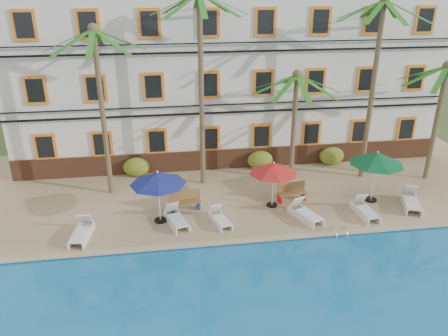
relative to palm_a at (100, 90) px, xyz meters
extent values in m
plane|color=#384C23|center=(6.99, -4.70, -5.68)|extent=(100.00, 100.00, 0.00)
cube|color=tan|center=(6.99, 0.30, -5.55)|extent=(30.00, 12.00, 0.25)
cube|color=tan|center=(6.99, -5.60, -5.40)|extent=(30.00, 0.35, 0.06)
cube|color=silver|center=(6.99, 5.30, -0.43)|extent=(25.00, 6.00, 10.00)
cube|color=brown|center=(6.99, 2.24, -4.83)|extent=(25.00, 0.12, 1.20)
cube|color=orange|center=(-3.51, 2.25, -3.53)|extent=(1.15, 0.10, 1.50)
cube|color=black|center=(-3.51, 2.20, -3.53)|extent=(0.85, 0.04, 1.20)
cube|color=orange|center=(-0.51, 2.25, -3.53)|extent=(1.15, 0.10, 1.50)
cube|color=black|center=(-0.51, 2.20, -3.53)|extent=(0.85, 0.04, 1.20)
cube|color=orange|center=(2.49, 2.25, -3.53)|extent=(1.15, 0.10, 1.50)
cube|color=black|center=(2.49, 2.20, -3.53)|extent=(0.85, 0.04, 1.20)
cube|color=orange|center=(5.49, 2.25, -3.53)|extent=(1.15, 0.10, 1.50)
cube|color=black|center=(5.49, 2.20, -3.53)|extent=(0.85, 0.04, 1.20)
cube|color=orange|center=(8.49, 2.25, -3.53)|extent=(1.15, 0.10, 1.50)
cube|color=black|center=(8.49, 2.20, -3.53)|extent=(0.85, 0.04, 1.20)
cube|color=orange|center=(11.49, 2.25, -3.53)|extent=(1.15, 0.10, 1.50)
cube|color=black|center=(11.49, 2.20, -3.53)|extent=(0.85, 0.04, 1.20)
cube|color=orange|center=(14.49, 2.25, -3.53)|extent=(1.15, 0.10, 1.50)
cube|color=black|center=(14.49, 2.20, -3.53)|extent=(0.85, 0.04, 1.20)
cube|color=orange|center=(17.49, 2.25, -3.53)|extent=(1.15, 0.10, 1.50)
cube|color=black|center=(17.49, 2.20, -3.53)|extent=(0.85, 0.04, 1.20)
cube|color=orange|center=(-3.51, 2.25, -0.43)|extent=(1.15, 0.10, 1.50)
cube|color=black|center=(-3.51, 2.20, -0.43)|extent=(0.85, 0.04, 1.20)
cube|color=orange|center=(-0.51, 2.25, -0.43)|extent=(1.15, 0.10, 1.50)
cube|color=black|center=(-0.51, 2.20, -0.43)|extent=(0.85, 0.04, 1.20)
cube|color=orange|center=(2.49, 2.25, -0.43)|extent=(1.15, 0.10, 1.50)
cube|color=black|center=(2.49, 2.20, -0.43)|extent=(0.85, 0.04, 1.20)
cube|color=orange|center=(5.49, 2.25, -0.43)|extent=(1.15, 0.10, 1.50)
cube|color=black|center=(5.49, 2.20, -0.43)|extent=(0.85, 0.04, 1.20)
cube|color=orange|center=(8.49, 2.25, -0.43)|extent=(1.15, 0.10, 1.50)
cube|color=black|center=(8.49, 2.20, -0.43)|extent=(0.85, 0.04, 1.20)
cube|color=orange|center=(11.49, 2.25, -0.43)|extent=(1.15, 0.10, 1.50)
cube|color=black|center=(11.49, 2.20, -0.43)|extent=(0.85, 0.04, 1.20)
cube|color=orange|center=(14.49, 2.25, -0.43)|extent=(1.15, 0.10, 1.50)
cube|color=black|center=(14.49, 2.20, -0.43)|extent=(0.85, 0.04, 1.20)
cube|color=orange|center=(17.49, 2.25, -0.43)|extent=(1.15, 0.10, 1.50)
cube|color=black|center=(17.49, 2.20, -0.43)|extent=(0.85, 0.04, 1.20)
cube|color=orange|center=(-3.51, 2.25, 2.77)|extent=(1.15, 0.10, 1.50)
cube|color=black|center=(-3.51, 2.20, 2.77)|extent=(0.85, 0.04, 1.20)
cube|color=orange|center=(-0.51, 2.25, 2.77)|extent=(1.15, 0.10, 1.50)
cube|color=black|center=(-0.51, 2.20, 2.77)|extent=(0.85, 0.04, 1.20)
cube|color=orange|center=(2.49, 2.25, 2.77)|extent=(1.15, 0.10, 1.50)
cube|color=black|center=(2.49, 2.20, 2.77)|extent=(0.85, 0.04, 1.20)
cube|color=orange|center=(5.49, 2.25, 2.77)|extent=(1.15, 0.10, 1.50)
cube|color=black|center=(5.49, 2.20, 2.77)|extent=(0.85, 0.04, 1.20)
cube|color=orange|center=(8.49, 2.25, 2.77)|extent=(1.15, 0.10, 1.50)
cube|color=black|center=(8.49, 2.20, 2.77)|extent=(0.85, 0.04, 1.20)
cube|color=orange|center=(11.49, 2.25, 2.77)|extent=(1.15, 0.10, 1.50)
cube|color=black|center=(11.49, 2.20, 2.77)|extent=(0.85, 0.04, 1.20)
cube|color=orange|center=(14.49, 2.25, 2.77)|extent=(1.15, 0.10, 1.50)
cube|color=black|center=(14.49, 2.20, 2.77)|extent=(0.85, 0.04, 1.20)
cube|color=orange|center=(17.49, 2.25, 2.77)|extent=(1.15, 0.10, 1.50)
cube|color=black|center=(17.49, 2.20, 2.77)|extent=(0.85, 0.04, 1.20)
cube|color=black|center=(6.99, 2.10, -1.98)|extent=(25.00, 0.08, 0.10)
cube|color=black|center=(6.99, 2.10, -1.53)|extent=(25.00, 0.08, 0.06)
cube|color=black|center=(6.99, 2.10, 1.32)|extent=(25.00, 0.08, 0.10)
cube|color=black|center=(6.99, 2.10, 1.77)|extent=(25.00, 0.08, 0.06)
cylinder|color=brown|center=(0.00, 0.00, -1.32)|extent=(0.26, 0.26, 8.21)
sphere|color=brown|center=(0.00, 0.00, 2.78)|extent=(0.50, 0.50, 0.50)
cube|color=#226818|center=(0.00, 1.15, 2.30)|extent=(0.28, 2.31, 1.00)
cube|color=#226818|center=(-0.81, 0.81, 2.30)|extent=(1.83, 1.83, 1.00)
cube|color=#226818|center=(-1.15, 0.00, 2.30)|extent=(2.31, 0.28, 1.00)
cube|color=#226818|center=(-0.81, -0.81, 2.30)|extent=(1.83, 1.83, 1.00)
cube|color=#226818|center=(0.00, -1.15, 2.30)|extent=(0.28, 2.31, 1.00)
cube|color=#226818|center=(0.81, -0.81, 2.30)|extent=(1.83, 1.83, 1.00)
cube|color=#226818|center=(1.15, 0.00, 2.30)|extent=(2.31, 0.28, 1.00)
cube|color=#226818|center=(0.81, 0.81, 2.30)|extent=(1.83, 1.83, 1.00)
cylinder|color=brown|center=(4.87, 0.46, -0.58)|extent=(0.26, 0.26, 9.69)
cube|color=#226818|center=(4.87, 1.61, 3.77)|extent=(0.28, 2.31, 1.00)
cube|color=#226818|center=(4.06, 1.27, 3.77)|extent=(1.83, 1.83, 1.00)
cube|color=#226818|center=(3.72, 0.46, 3.77)|extent=(2.31, 0.28, 1.00)
cube|color=#226818|center=(4.06, -0.35, 3.77)|extent=(1.83, 1.83, 1.00)
cube|color=#226818|center=(4.87, -0.69, 3.77)|extent=(0.28, 2.31, 1.00)
cube|color=#226818|center=(5.69, -0.35, 3.77)|extent=(1.83, 1.83, 1.00)
cube|color=#226818|center=(6.02, 0.46, 3.77)|extent=(2.31, 0.28, 1.00)
cube|color=#226818|center=(5.69, 1.27, 3.77)|extent=(1.83, 1.83, 1.00)
cylinder|color=brown|center=(9.74, 0.26, -2.52)|extent=(0.26, 0.26, 5.82)
sphere|color=brown|center=(9.74, 0.26, 0.39)|extent=(0.50, 0.50, 0.50)
cube|color=#226818|center=(9.74, 1.41, -0.10)|extent=(0.28, 2.31, 1.00)
cube|color=#226818|center=(8.93, 1.07, -0.10)|extent=(1.83, 1.83, 1.00)
cube|color=#226818|center=(8.59, 0.26, -0.10)|extent=(2.31, 0.28, 1.00)
cube|color=#226818|center=(8.93, -0.56, -0.10)|extent=(1.83, 1.83, 1.00)
cube|color=#226818|center=(9.74, -0.89, -0.10)|extent=(0.28, 2.31, 1.00)
cube|color=#226818|center=(10.56, -0.56, -0.10)|extent=(1.83, 1.83, 1.00)
cube|color=#226818|center=(10.89, 0.26, -0.10)|extent=(2.31, 0.28, 1.00)
cube|color=#226818|center=(10.56, 1.07, -0.10)|extent=(1.83, 1.83, 1.00)
cylinder|color=brown|center=(13.80, 0.02, -0.76)|extent=(0.26, 0.26, 9.34)
sphere|color=brown|center=(13.80, 0.02, 3.91)|extent=(0.50, 0.50, 0.50)
cube|color=#226818|center=(13.80, 1.17, 3.43)|extent=(0.28, 2.31, 1.00)
cube|color=#226818|center=(12.99, 0.83, 3.43)|extent=(1.83, 1.83, 1.00)
cube|color=#226818|center=(12.65, 0.02, 3.43)|extent=(2.31, 0.28, 1.00)
cube|color=#226818|center=(12.99, -0.80, 3.43)|extent=(1.83, 1.83, 1.00)
cube|color=#226818|center=(13.80, -1.13, 3.43)|extent=(0.28, 2.31, 1.00)
cube|color=#226818|center=(14.62, -0.80, 3.43)|extent=(1.83, 1.83, 1.00)
cube|color=#226818|center=(14.95, 0.02, 3.43)|extent=(2.31, 0.28, 1.00)
cube|color=#226818|center=(14.62, 0.83, 3.43)|extent=(1.83, 1.83, 1.00)
cylinder|color=brown|center=(17.28, -0.74, -2.31)|extent=(0.26, 0.26, 6.24)
sphere|color=brown|center=(17.28, -0.74, 0.81)|extent=(0.50, 0.50, 0.50)
cube|color=#226818|center=(17.28, 0.42, 0.32)|extent=(0.28, 2.31, 1.00)
cube|color=#226818|center=(16.47, 0.08, 0.32)|extent=(1.83, 1.83, 1.00)
cube|color=#226818|center=(16.13, -0.74, 0.32)|extent=(2.31, 0.28, 1.00)
cube|color=#226818|center=(16.47, -1.55, 0.32)|extent=(1.83, 1.83, 1.00)
ellipsoid|color=#1B5A19|center=(1.27, 1.90, -4.88)|extent=(1.50, 0.90, 1.10)
ellipsoid|color=#1B5A19|center=(8.37, 1.90, -4.88)|extent=(1.50, 0.90, 1.10)
ellipsoid|color=#1B5A19|center=(12.74, 1.90, -4.88)|extent=(1.50, 0.90, 1.10)
cylinder|color=black|center=(2.49, -3.36, -5.39)|extent=(0.57, 0.57, 0.08)
cylinder|color=silver|center=(2.49, -3.36, -4.21)|extent=(0.06, 0.06, 2.43)
cone|color=navy|center=(2.49, -3.36, -3.25)|extent=(2.53, 2.53, 0.56)
sphere|color=silver|center=(2.49, -3.36, -2.94)|extent=(0.10, 0.10, 0.10)
cylinder|color=black|center=(7.94, -2.67, -5.39)|extent=(0.52, 0.52, 0.07)
cylinder|color=silver|center=(7.94, -2.67, -4.30)|extent=(0.06, 0.06, 2.25)
cone|color=#B21F1A|center=(7.94, -2.67, -3.41)|extent=(2.34, 2.34, 0.52)
sphere|color=silver|center=(7.94, -2.67, -3.13)|extent=(0.10, 0.10, 0.10)
cylinder|color=black|center=(13.02, -2.86, -5.39)|extent=(0.60, 0.60, 0.09)
cylinder|color=silver|center=(13.02, -2.86, -4.15)|extent=(0.06, 0.06, 2.57)
cone|color=#0A5028|center=(13.02, -2.86, -3.13)|extent=(2.67, 2.67, 0.59)
sphere|color=silver|center=(13.02, -2.86, -2.81)|extent=(0.10, 0.10, 0.10)
cube|color=silver|center=(-0.91, -4.59, -5.10)|extent=(0.78, 1.39, 0.06)
cube|color=silver|center=(-0.79, -3.68, -4.87)|extent=(0.67, 0.56, 0.66)
cube|color=silver|center=(-1.18, -4.29, -5.28)|extent=(0.31, 1.88, 0.31)
cube|color=silver|center=(-0.57, -4.37, -5.28)|extent=(0.31, 1.88, 0.31)
cube|color=silver|center=(3.28, -3.99, -5.11)|extent=(0.94, 1.43, 0.06)
cube|color=silver|center=(3.03, -3.12, -4.87)|extent=(0.71, 0.63, 0.65)
cube|color=silver|center=(2.92, -3.83, -5.28)|extent=(0.57, 1.81, 0.30)
cube|color=silver|center=(3.50, -3.66, -5.28)|extent=(0.57, 1.81, 0.30)
cube|color=silver|center=(5.24, -4.21, -5.15)|extent=(0.80, 1.24, 0.05)
cube|color=silver|center=(5.04, -3.44, -4.94)|extent=(0.62, 0.54, 0.57)
cube|color=silver|center=(4.93, -4.06, -5.30)|extent=(0.46, 1.59, 0.26)
cube|color=silver|center=(5.44, -3.93, -5.30)|extent=(0.46, 1.59, 0.26)
cube|color=silver|center=(9.26, -4.38, -5.10)|extent=(1.07, 1.48, 0.06)
cube|color=silver|center=(8.92, -3.51, -4.86)|extent=(0.76, 0.69, 0.67)
cube|color=silver|center=(8.87, -4.25, -5.27)|extent=(0.76, 1.80, 0.31)
cube|color=silver|center=(9.45, -4.02, -5.27)|extent=(0.76, 1.80, 0.31)
cube|color=silver|center=(12.05, -4.50, -5.11)|extent=(0.66, 1.32, 0.06)
cube|color=silver|center=(12.01, -3.61, -4.88)|extent=(0.62, 0.50, 0.65)
cube|color=silver|center=(11.74, -4.27, -5.28)|extent=(0.15, 1.84, 0.30)
cube|color=silver|center=(12.34, -4.24, -5.28)|extent=(0.15, 1.84, 0.30)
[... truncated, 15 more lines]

